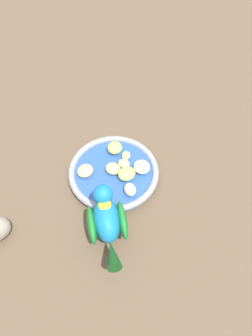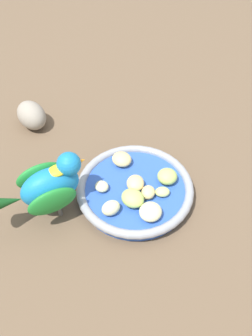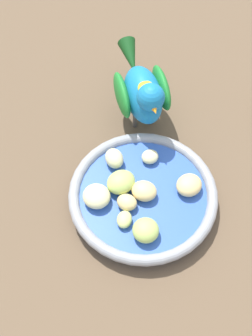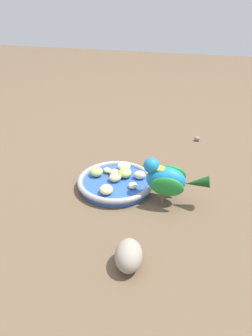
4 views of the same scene
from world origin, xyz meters
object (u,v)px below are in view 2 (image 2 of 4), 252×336
Objects in this scene: apple_piece_2 at (135,183)px; parrot at (48,186)px; apple_piece_8 at (111,208)px; apple_piece_0 at (122,159)px; apple_piece_3 at (102,186)px; apple_piece_1 at (166,175)px; apple_piece_4 at (151,212)px; apple_piece_6 at (148,192)px; apple_piece_5 at (162,192)px; rock_large at (32,115)px; apple_piece_7 at (131,199)px; feeding_bowl at (135,190)px.

apple_piece_2 is 0.15m from parrot.
parrot is (0.06, 0.08, 0.04)m from apple_piece_8.
apple_piece_3 is (-0.04, 0.06, -0.00)m from apple_piece_0.
apple_piece_1 is 1.09× the size of apple_piece_8.
apple_piece_4 reaches higher than apple_piece_6.
apple_piece_0 is 0.06m from apple_piece_2.
apple_piece_5 is 0.32m from rock_large.
apple_piece_7 is at bearing 103.99° from apple_piece_1.
apple_piece_0 is 1.15× the size of apple_piece_8.
apple_piece_1 is 0.31m from rock_large.
parrot is at bearing 53.65° from apple_piece_8.
apple_piece_2 is 1.41× the size of apple_piece_3.
parrot is (-0.03, 0.14, 0.04)m from apple_piece_0.
apple_piece_4 is (-0.06, 0.01, 0.00)m from apple_piece_2.
feeding_bowl is 5.84× the size of apple_piece_1.
apple_piece_5 is (-0.06, -0.09, -0.00)m from apple_piece_3.
parrot reaches higher than apple_piece_4.
feeding_bowl is 0.03m from apple_piece_6.
rock_large is at bearing 25.33° from apple_piece_5.
apple_piece_0 is at bearing -150.94° from rock_large.
apple_piece_7 is 1.26× the size of apple_piece_8.
apple_piece_0 is 0.22m from rock_large.
rock_large reaches higher than apple_piece_1.
feeding_bowl is 0.06m from apple_piece_4.
apple_piece_7 is (0.04, 0.02, 0.00)m from apple_piece_4.
parrot is at bearing 77.52° from apple_piece_2.
apple_piece_3 is at bearing -167.65° from rock_large.
apple_piece_0 reaches higher than apple_piece_3.
apple_piece_2 is 0.03m from apple_piece_6.
parrot is 2.26× the size of rock_large.
apple_piece_4 reaches higher than apple_piece_3.
feeding_bowl is 0.05m from apple_piece_5.
apple_piece_3 is 0.10m from apple_piece_5.
parrot reaches higher than apple_piece_0.
apple_piece_7 is (-0.05, -0.03, 0.00)m from apple_piece_3.
apple_piece_8 is (0.04, 0.05, -0.00)m from apple_piece_4.
apple_piece_4 is at bearing -162.86° from rock_large.
apple_piece_5 is at bearing -163.08° from apple_piece_0.
apple_piece_8 is (-0.05, 0.01, 0.00)m from apple_piece_3.
apple_piece_6 is 0.03m from apple_piece_7.
apple_piece_8 is at bearing 173.05° from apple_piece_3.
apple_piece_2 is 0.46× the size of rock_large.
apple_piece_2 is 0.05m from apple_piece_5.
apple_piece_1 is 0.87× the size of apple_piece_7.
feeding_bowl is at bearing 82.94° from apple_piece_1.
apple_piece_2 is at bearing 43.99° from apple_piece_5.
apple_piece_2 is at bearing -5.34° from apple_piece_4.
apple_piece_1 is at bearing -48.25° from apple_piece_4.
apple_piece_7 reaches higher than apple_piece_8.
apple_piece_2 is at bearing 22.37° from apple_piece_6.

